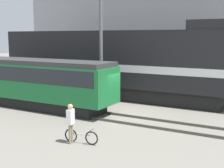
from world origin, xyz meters
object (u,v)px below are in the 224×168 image
at_px(freight_locomotive, 111,63).
at_px(bicycle, 81,137).
at_px(person, 71,119).
at_px(utility_pole_left, 101,39).
at_px(streetcar, 27,79).

distance_m(freight_locomotive, bicycle, 10.97).
bearing_deg(bicycle, freight_locomotive, 112.53).
relative_size(freight_locomotive, person, 10.50).
bearing_deg(utility_pole_left, streetcar, -145.21).
relative_size(streetcar, person, 7.21).
xyz_separation_m(bicycle, utility_pole_left, (-3.32, 7.11, 4.11)).
bearing_deg(bicycle, streetcar, 149.59).
relative_size(bicycle, utility_pole_left, 0.18).
xyz_separation_m(streetcar, utility_pole_left, (4.03, 2.80, 2.62)).
bearing_deg(freight_locomotive, bicycle, -67.47).
bearing_deg(person, utility_pole_left, 111.77).
bearing_deg(utility_pole_left, person, -68.23).
xyz_separation_m(freight_locomotive, person, (3.71, -10.11, -1.56)).
distance_m(freight_locomotive, person, 10.88).
bearing_deg(bicycle, utility_pole_left, 115.02).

